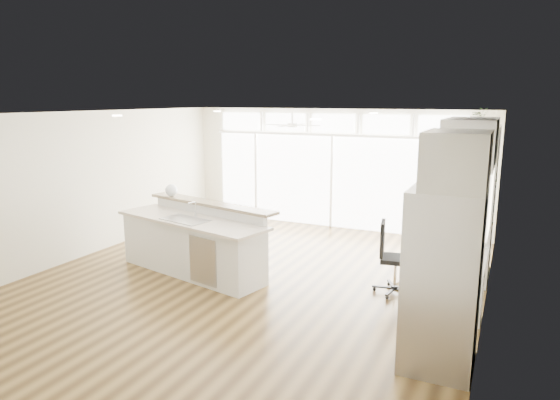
% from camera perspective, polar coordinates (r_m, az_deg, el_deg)
% --- Properties ---
extents(floor, '(7.00, 8.00, 0.02)m').
position_cam_1_polar(floor, '(8.23, -3.37, -9.37)').
color(floor, '#452F15').
rests_on(floor, ground).
extents(ceiling, '(7.00, 8.00, 0.02)m').
position_cam_1_polar(ceiling, '(7.69, -3.61, 9.85)').
color(ceiling, white).
rests_on(ceiling, wall_back).
extents(wall_back, '(7.00, 0.04, 2.70)m').
position_cam_1_polar(wall_back, '(11.47, 6.09, 3.59)').
color(wall_back, silver).
rests_on(wall_back, floor).
extents(wall_front, '(7.00, 0.04, 2.70)m').
position_cam_1_polar(wall_front, '(4.86, -26.88, -8.67)').
color(wall_front, silver).
rests_on(wall_front, floor).
extents(wall_left, '(0.04, 8.00, 2.70)m').
position_cam_1_polar(wall_left, '(9.98, -21.45, 1.66)').
color(wall_left, silver).
rests_on(wall_left, floor).
extents(wall_right, '(0.04, 8.00, 2.70)m').
position_cam_1_polar(wall_right, '(6.93, 22.88, -2.51)').
color(wall_right, silver).
rests_on(wall_right, floor).
extents(glass_wall, '(5.80, 0.06, 2.08)m').
position_cam_1_polar(glass_wall, '(11.46, 5.96, 2.07)').
color(glass_wall, white).
rests_on(glass_wall, wall_back).
extents(transom_row, '(5.90, 0.06, 0.40)m').
position_cam_1_polar(transom_row, '(11.32, 6.11, 8.72)').
color(transom_row, white).
rests_on(transom_row, wall_back).
extents(desk_window, '(0.04, 0.85, 0.85)m').
position_cam_1_polar(desk_window, '(7.19, 22.79, -0.40)').
color(desk_window, white).
rests_on(desk_window, wall_right).
extents(ceiling_fan, '(1.16, 1.16, 0.32)m').
position_cam_1_polar(ceiling_fan, '(10.44, 1.42, 9.10)').
color(ceiling_fan, white).
rests_on(ceiling_fan, ceiling).
extents(recessed_lights, '(3.40, 3.00, 0.02)m').
position_cam_1_polar(recessed_lights, '(7.87, -2.91, 9.75)').
color(recessed_lights, white).
rests_on(recessed_lights, ceiling).
extents(oven_cabinet, '(0.64, 1.20, 2.50)m').
position_cam_1_polar(oven_cabinet, '(8.73, 21.20, -0.31)').
color(oven_cabinet, white).
rests_on(oven_cabinet, floor).
extents(desk_nook, '(0.72, 1.30, 0.76)m').
position_cam_1_polar(desk_nook, '(7.52, 19.55, -8.94)').
color(desk_nook, white).
rests_on(desk_nook, floor).
extents(upper_cabinets, '(0.64, 1.30, 0.64)m').
position_cam_1_polar(upper_cabinets, '(7.09, 20.95, 6.14)').
color(upper_cabinets, white).
rests_on(upper_cabinets, wall_right).
extents(refrigerator, '(0.76, 0.90, 2.00)m').
position_cam_1_polar(refrigerator, '(5.76, 18.08, -8.57)').
color(refrigerator, '#A7A7AB').
rests_on(refrigerator, floor).
extents(fridge_cabinet, '(0.64, 0.90, 0.60)m').
position_cam_1_polar(fridge_cabinet, '(5.46, 19.56, 4.31)').
color(fridge_cabinet, white).
rests_on(fridge_cabinet, wall_right).
extents(framed_photos, '(0.06, 0.22, 0.80)m').
position_cam_1_polar(framed_photos, '(7.82, 22.92, -0.62)').
color(framed_photos, black).
rests_on(framed_photos, wall_right).
extents(kitchen_island, '(3.09, 1.73, 1.16)m').
position_cam_1_polar(kitchen_island, '(8.57, -10.10, -4.53)').
color(kitchen_island, white).
rests_on(kitchen_island, floor).
extents(rug, '(1.07, 0.92, 0.01)m').
position_cam_1_polar(rug, '(8.17, 16.08, -9.85)').
color(rug, '#382712').
rests_on(rug, floor).
extents(office_chair, '(0.66, 0.62, 1.10)m').
position_cam_1_polar(office_chair, '(7.78, 13.09, -6.52)').
color(office_chair, black).
rests_on(office_chair, floor).
extents(fishbowl, '(0.29, 0.29, 0.22)m').
position_cam_1_polar(fishbowl, '(9.37, -12.31, 1.11)').
color(fishbowl, white).
rests_on(fishbowl, kitchen_island).
extents(monitor, '(0.09, 0.49, 0.41)m').
position_cam_1_polar(monitor, '(7.35, 19.24, -4.60)').
color(monitor, black).
rests_on(monitor, desk_nook).
extents(keyboard, '(0.16, 0.32, 0.02)m').
position_cam_1_polar(keyboard, '(7.42, 17.83, -5.94)').
color(keyboard, silver).
rests_on(keyboard, desk_nook).
extents(potted_plant, '(0.29, 0.32, 0.22)m').
position_cam_1_polar(potted_plant, '(8.57, 21.87, 8.62)').
color(potted_plant, '#335926').
rests_on(potted_plant, oven_cabinet).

